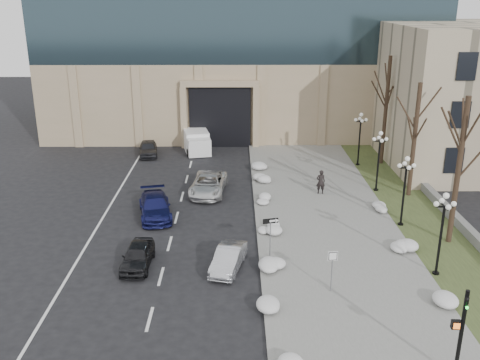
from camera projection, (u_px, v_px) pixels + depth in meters
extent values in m
plane|color=black|center=(293.00, 345.00, 23.06)|extent=(160.00, 160.00, 0.00)
cube|color=gray|center=(324.00, 216.00, 36.29)|extent=(9.00, 40.00, 0.12)
cube|color=gray|center=(257.00, 216.00, 36.26)|extent=(0.30, 40.00, 0.14)
cube|color=#374321|center=(419.00, 216.00, 36.34)|extent=(4.00, 40.00, 0.10)
cube|color=slate|center=(438.00, 201.00, 38.15)|extent=(0.50, 30.00, 0.70)
cube|color=tan|center=(240.00, 89.00, 61.40)|extent=(40.00, 20.00, 8.00)
cube|color=black|center=(220.00, 115.00, 53.22)|extent=(6.00, 2.50, 6.00)
cube|color=tan|center=(220.00, 84.00, 50.81)|extent=(7.50, 0.60, 0.60)
cube|color=tan|center=(184.00, 118.00, 51.87)|extent=(0.60, 0.60, 6.00)
cube|color=tan|center=(256.00, 118.00, 51.92)|extent=(0.60, 0.60, 6.00)
cube|color=black|center=(454.00, 160.00, 40.29)|extent=(1.40, 0.25, 2.00)
cube|color=black|center=(460.00, 115.00, 39.14)|extent=(1.40, 0.25, 2.00)
cube|color=black|center=(467.00, 66.00, 37.99)|extent=(1.40, 0.25, 2.00)
imported|color=black|center=(138.00, 256.00, 29.56)|extent=(1.62, 3.82, 1.29)
imported|color=#A9ABB1|center=(228.00, 258.00, 29.30)|extent=(2.18, 3.98, 1.24)
imported|color=#171A52|center=(155.00, 207.00, 36.23)|extent=(3.00, 5.28, 1.44)
imported|color=silver|center=(208.00, 184.00, 40.47)|extent=(2.95, 5.53, 1.48)
imported|color=#2C2C31|center=(148.00, 148.00, 50.06)|extent=(2.20, 4.24, 1.38)
imported|color=black|center=(321.00, 182.00, 40.03)|extent=(0.69, 0.46, 1.85)
cube|color=white|center=(195.00, 138.00, 52.44)|extent=(3.14, 5.31, 1.99)
cube|color=white|center=(199.00, 147.00, 49.72)|extent=(2.37, 1.98, 1.59)
cylinder|color=black|center=(188.00, 153.00, 49.89)|extent=(0.38, 0.73, 0.70)
cylinder|color=black|center=(209.00, 151.00, 50.28)|extent=(0.38, 0.73, 0.70)
cylinder|color=black|center=(183.00, 141.00, 53.84)|extent=(0.38, 0.73, 0.70)
cylinder|color=black|center=(203.00, 140.00, 54.23)|extent=(0.38, 0.73, 0.70)
cylinder|color=slate|center=(270.00, 239.00, 30.19)|extent=(0.06, 0.06, 2.46)
cube|color=black|center=(271.00, 221.00, 29.82)|extent=(0.88, 0.25, 0.30)
cube|color=white|center=(273.00, 221.00, 29.83)|extent=(0.42, 0.11, 0.11)
cone|color=white|center=(277.00, 220.00, 29.88)|extent=(0.26, 0.29, 0.25)
cylinder|color=slate|center=(332.00, 273.00, 26.73)|extent=(0.06, 0.06, 2.29)
cube|color=white|center=(333.00, 256.00, 26.42)|extent=(0.50, 0.10, 0.50)
cube|color=black|center=(333.00, 256.00, 26.40)|extent=(0.44, 0.06, 0.44)
cube|color=white|center=(333.00, 256.00, 26.39)|extent=(0.37, 0.05, 0.38)
cylinder|color=black|center=(461.00, 336.00, 20.41)|extent=(0.16, 0.16, 3.97)
imported|color=black|center=(465.00, 307.00, 19.98)|extent=(0.20, 0.90, 0.18)
sphere|color=#19E533|center=(467.00, 308.00, 19.83)|extent=(0.12, 0.12, 0.12)
cube|color=black|center=(456.00, 325.00, 20.26)|extent=(0.36, 0.22, 0.35)
cube|color=orange|center=(457.00, 326.00, 20.15)|extent=(0.25, 0.04, 0.25)
ellipsoid|color=silver|center=(276.00, 309.00, 25.14)|extent=(1.10, 1.60, 0.36)
ellipsoid|color=silver|center=(269.00, 266.00, 29.15)|extent=(1.10, 1.60, 0.36)
ellipsoid|color=silver|center=(269.00, 228.00, 33.85)|extent=(1.10, 1.60, 0.36)
ellipsoid|color=silver|center=(264.00, 200.00, 38.52)|extent=(1.10, 1.60, 0.36)
ellipsoid|color=silver|center=(261.00, 180.00, 42.66)|extent=(1.10, 1.60, 0.36)
ellipsoid|color=silver|center=(258.00, 166.00, 46.22)|extent=(1.10, 1.60, 0.36)
ellipsoid|color=silver|center=(447.00, 306.00, 25.42)|extent=(1.10, 1.60, 0.36)
ellipsoid|color=silver|center=(402.00, 245.00, 31.55)|extent=(1.10, 1.60, 0.36)
ellipsoid|color=silver|center=(384.00, 208.00, 37.04)|extent=(1.10, 1.60, 0.36)
cylinder|color=black|center=(436.00, 274.00, 28.76)|extent=(0.36, 0.36, 0.20)
cylinder|color=black|center=(440.00, 242.00, 28.14)|extent=(0.14, 0.14, 4.00)
cylinder|color=black|center=(445.00, 207.00, 27.48)|extent=(0.10, 0.90, 0.10)
cylinder|color=black|center=(445.00, 207.00, 27.48)|extent=(0.90, 0.10, 0.10)
sphere|color=silver|center=(446.00, 196.00, 27.28)|extent=(0.32, 0.32, 0.32)
sphere|color=silver|center=(454.00, 204.00, 27.43)|extent=(0.28, 0.28, 0.28)
sphere|color=silver|center=(436.00, 204.00, 27.43)|extent=(0.28, 0.28, 0.28)
sphere|color=silver|center=(442.00, 201.00, 27.85)|extent=(0.28, 0.28, 0.28)
sphere|color=silver|center=(448.00, 207.00, 27.00)|extent=(0.28, 0.28, 0.28)
cylinder|color=black|center=(400.00, 225.00, 34.90)|extent=(0.36, 0.36, 0.20)
cylinder|color=black|center=(403.00, 198.00, 34.27)|extent=(0.14, 0.14, 4.00)
cylinder|color=black|center=(407.00, 168.00, 33.62)|extent=(0.10, 0.90, 0.10)
cylinder|color=black|center=(407.00, 168.00, 33.62)|extent=(0.90, 0.10, 0.10)
sphere|color=silver|center=(408.00, 159.00, 33.42)|extent=(0.32, 0.32, 0.32)
sphere|color=silver|center=(414.00, 166.00, 33.57)|extent=(0.28, 0.28, 0.28)
sphere|color=silver|center=(400.00, 166.00, 33.56)|extent=(0.28, 0.28, 0.28)
sphere|color=silver|center=(405.00, 163.00, 33.99)|extent=(0.28, 0.28, 0.28)
sphere|color=silver|center=(409.00, 168.00, 33.14)|extent=(0.28, 0.28, 0.28)
cylinder|color=black|center=(376.00, 190.00, 41.04)|extent=(0.36, 0.36, 0.20)
cylinder|color=black|center=(378.00, 167.00, 40.41)|extent=(0.14, 0.14, 4.00)
cylinder|color=black|center=(380.00, 141.00, 39.76)|extent=(0.10, 0.90, 0.10)
cylinder|color=black|center=(380.00, 141.00, 39.76)|extent=(0.90, 0.10, 0.10)
sphere|color=silver|center=(381.00, 133.00, 39.56)|extent=(0.32, 0.32, 0.32)
sphere|color=silver|center=(386.00, 139.00, 39.71)|extent=(0.28, 0.28, 0.28)
sphere|color=silver|center=(374.00, 139.00, 39.70)|extent=(0.28, 0.28, 0.28)
sphere|color=silver|center=(379.00, 138.00, 40.13)|extent=(0.28, 0.28, 0.28)
sphere|color=silver|center=(382.00, 141.00, 39.28)|extent=(0.28, 0.28, 0.28)
cylinder|color=black|center=(358.00, 165.00, 47.18)|extent=(0.36, 0.36, 0.20)
cylinder|color=black|center=(359.00, 144.00, 46.55)|extent=(0.14, 0.14, 4.00)
cylinder|color=black|center=(361.00, 122.00, 45.90)|extent=(0.10, 0.90, 0.10)
cylinder|color=black|center=(361.00, 122.00, 45.90)|extent=(0.90, 0.10, 0.10)
sphere|color=silver|center=(361.00, 115.00, 45.70)|extent=(0.32, 0.32, 0.32)
sphere|color=silver|center=(366.00, 120.00, 45.85)|extent=(0.28, 0.28, 0.28)
sphere|color=silver|center=(356.00, 120.00, 45.84)|extent=(0.28, 0.28, 0.28)
sphere|color=silver|center=(360.00, 119.00, 46.27)|extent=(0.28, 0.28, 0.28)
sphere|color=silver|center=(362.00, 121.00, 45.42)|extent=(0.28, 0.28, 0.28)
cylinder|color=black|center=(458.00, 173.00, 31.11)|extent=(0.32, 0.32, 9.00)
cylinder|color=black|center=(414.00, 141.00, 38.75)|extent=(0.32, 0.32, 8.50)
cylinder|color=black|center=(386.00, 112.00, 46.14)|extent=(0.32, 0.32, 9.50)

